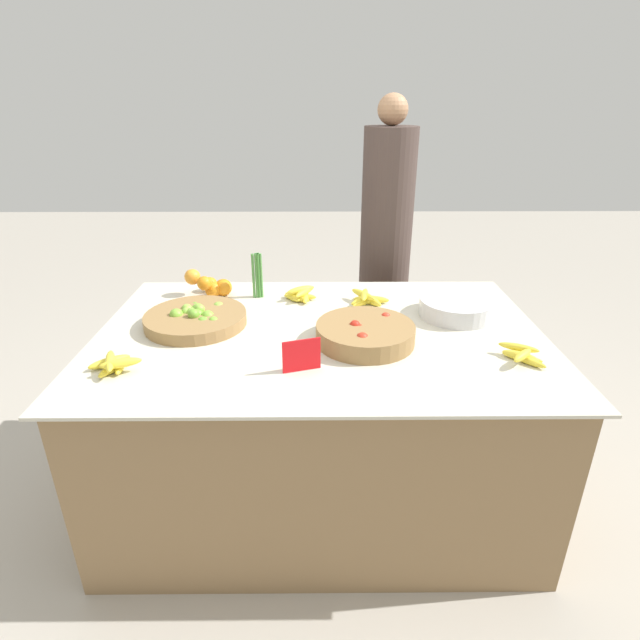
{
  "coord_description": "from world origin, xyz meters",
  "views": [
    {
      "loc": [
        -0.01,
        -1.79,
        1.63
      ],
      "look_at": [
        0.0,
        0.0,
        0.83
      ],
      "focal_mm": 28.0,
      "sensor_mm": 36.0,
      "label": 1
    }
  ],
  "objects_px": {
    "lime_bowl": "(196,318)",
    "tomato_basket": "(366,333)",
    "metal_bowl": "(456,307)",
    "price_sign": "(302,355)",
    "vendor_person": "(384,262)"
  },
  "relations": [
    {
      "from": "price_sign",
      "to": "tomato_basket",
      "type": "bearing_deg",
      "value": 25.2
    },
    {
      "from": "metal_bowl",
      "to": "tomato_basket",
      "type": "bearing_deg",
      "value": -148.68
    },
    {
      "from": "lime_bowl",
      "to": "metal_bowl",
      "type": "bearing_deg",
      "value": 4.36
    },
    {
      "from": "metal_bowl",
      "to": "vendor_person",
      "type": "xyz_separation_m",
      "value": [
        -0.2,
        0.77,
        -0.04
      ]
    },
    {
      "from": "metal_bowl",
      "to": "price_sign",
      "type": "relative_size",
      "value": 2.39
    },
    {
      "from": "lime_bowl",
      "to": "price_sign",
      "type": "relative_size",
      "value": 3.2
    },
    {
      "from": "vendor_person",
      "to": "metal_bowl",
      "type": "bearing_deg",
      "value": -75.12
    },
    {
      "from": "lime_bowl",
      "to": "price_sign",
      "type": "height_order",
      "value": "price_sign"
    },
    {
      "from": "lime_bowl",
      "to": "tomato_basket",
      "type": "height_order",
      "value": "tomato_basket"
    },
    {
      "from": "tomato_basket",
      "to": "price_sign",
      "type": "bearing_deg",
      "value": -137.59
    },
    {
      "from": "lime_bowl",
      "to": "vendor_person",
      "type": "bearing_deg",
      "value": 44.09
    },
    {
      "from": "tomato_basket",
      "to": "price_sign",
      "type": "relative_size",
      "value": 2.91
    },
    {
      "from": "metal_bowl",
      "to": "price_sign",
      "type": "distance_m",
      "value": 0.79
    },
    {
      "from": "tomato_basket",
      "to": "metal_bowl",
      "type": "bearing_deg",
      "value": 31.32
    },
    {
      "from": "lime_bowl",
      "to": "price_sign",
      "type": "xyz_separation_m",
      "value": [
        0.44,
        -0.38,
        0.03
      ]
    }
  ]
}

